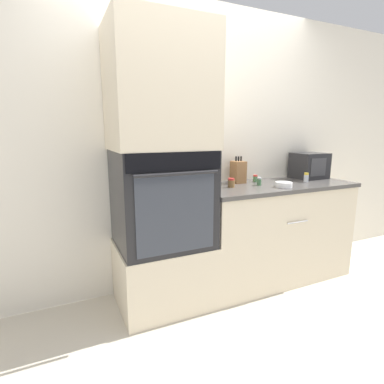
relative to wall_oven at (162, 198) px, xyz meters
The scene contains 13 objects.
ground_plane 1.01m from the wall_oven, 38.94° to the right, with size 12.00×12.00×0.00m, color beige.
wall_back 0.61m from the wall_oven, 42.27° to the left, with size 8.00×0.05×2.50m.
oven_cabinet_base 0.64m from the wall_oven, 90.00° to the left, with size 0.73×0.60×0.52m.
wall_oven is the anchor object (origin of this frame).
oven_cabinet_upper 0.82m from the wall_oven, 90.00° to the left, with size 0.73×0.60×0.88m.
counter_unit 1.19m from the wall_oven, ahead, with size 1.50×0.63×0.93m.
microwave 1.66m from the wall_oven, ahead, with size 0.32×0.28×0.26m.
knife_block 0.85m from the wall_oven, 13.11° to the left, with size 0.11×0.12×0.25m.
bowl 1.08m from the wall_oven, ahead, with size 0.14×0.14×0.04m.
condiment_jar_near 1.02m from the wall_oven, ahead, with size 0.04×0.04×0.07m.
condiment_jar_mid 0.64m from the wall_oven, ahead, with size 0.06×0.06×0.08m.
condiment_jar_far 0.92m from the wall_oven, ahead, with size 0.04×0.04×0.07m.
condiment_jar_back 1.44m from the wall_oven, ahead, with size 0.04×0.04×0.09m.
Camera 1 is at (-1.10, -1.87, 1.40)m, focal length 28.00 mm.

